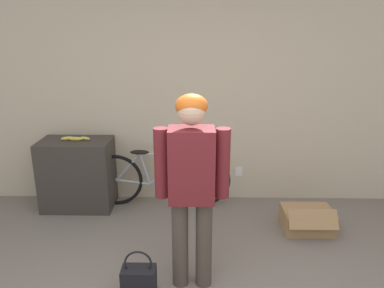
{
  "coord_description": "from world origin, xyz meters",
  "views": [
    {
      "loc": [
        0.05,
        -1.68,
        2.02
      ],
      "look_at": [
        0.0,
        0.95,
        1.21
      ],
      "focal_mm": 35.0,
      "sensor_mm": 36.0,
      "label": 1
    }
  ],
  "objects_px": {
    "person": "(192,176)",
    "bicycle": "(160,178)",
    "banana": "(75,139)",
    "cardboard_box": "(307,219)",
    "handbag": "(139,281)"
  },
  "relations": [
    {
      "from": "cardboard_box",
      "to": "bicycle",
      "type": "bearing_deg",
      "value": 160.61
    },
    {
      "from": "person",
      "to": "bicycle",
      "type": "bearing_deg",
      "value": 104.64
    },
    {
      "from": "handbag",
      "to": "person",
      "type": "bearing_deg",
      "value": 21.29
    },
    {
      "from": "bicycle",
      "to": "person",
      "type": "bearing_deg",
      "value": -74.37
    },
    {
      "from": "handbag",
      "to": "cardboard_box",
      "type": "bearing_deg",
      "value": 33.17
    },
    {
      "from": "bicycle",
      "to": "cardboard_box",
      "type": "relative_size",
      "value": 3.26
    },
    {
      "from": "bicycle",
      "to": "cardboard_box",
      "type": "xyz_separation_m",
      "value": [
        1.59,
        -0.56,
        -0.22
      ]
    },
    {
      "from": "bicycle",
      "to": "cardboard_box",
      "type": "distance_m",
      "value": 1.7
    },
    {
      "from": "person",
      "to": "cardboard_box",
      "type": "xyz_separation_m",
      "value": [
        1.19,
        0.88,
        -0.84
      ]
    },
    {
      "from": "person",
      "to": "bicycle",
      "type": "relative_size",
      "value": 0.95
    },
    {
      "from": "banana",
      "to": "cardboard_box",
      "type": "height_order",
      "value": "banana"
    },
    {
      "from": "banana",
      "to": "cardboard_box",
      "type": "xyz_separation_m",
      "value": [
        2.52,
        -0.51,
        -0.72
      ]
    },
    {
      "from": "cardboard_box",
      "to": "banana",
      "type": "bearing_deg",
      "value": 168.55
    },
    {
      "from": "banana",
      "to": "handbag",
      "type": "distance_m",
      "value": 1.94
    },
    {
      "from": "person",
      "to": "bicycle",
      "type": "height_order",
      "value": "person"
    }
  ]
}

